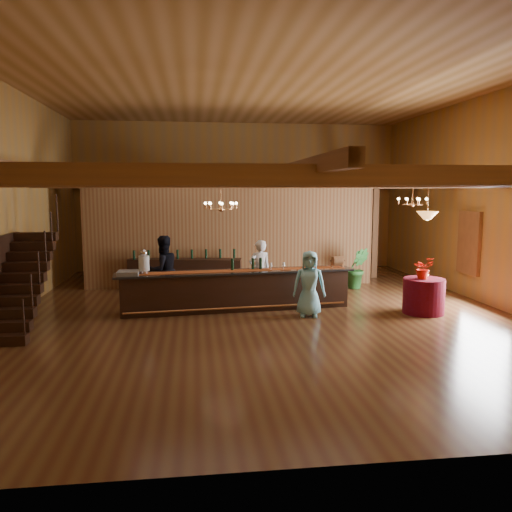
{
  "coord_description": "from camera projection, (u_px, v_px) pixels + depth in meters",
  "views": [
    {
      "loc": [
        -1.67,
        -11.97,
        3.0
      ],
      "look_at": [
        -0.09,
        0.68,
        1.32
      ],
      "focal_mm": 35.0,
      "sensor_mm": 36.0,
      "label": 1
    }
  ],
  "objects": [
    {
      "name": "table_vase",
      "position": [
        425.0,
        272.0,
        12.27
      ],
      "size": [
        0.17,
        0.17,
        0.27
      ],
      "primitive_type": "imported",
      "rotation": [
        0.0,
        0.0,
        -0.31
      ],
      "color": "#C07C47",
      "rests_on": "round_table"
    },
    {
      "name": "wall_front",
      "position": [
        357.0,
        215.0,
        5.13
      ],
      "size": [
        12.0,
        0.1,
        5.5
      ],
      "primitive_type": "cube",
      "color": "olive",
      "rests_on": "floor"
    },
    {
      "name": "backbar_shelf",
      "position": [
        185.0,
        274.0,
        15.09
      ],
      "size": [
        3.43,
        1.08,
        0.95
      ],
      "primitive_type": "cube",
      "rotation": [
        0.0,
        0.0,
        -0.17
      ],
      "color": "black",
      "rests_on": "floor"
    },
    {
      "name": "pendant_lamp",
      "position": [
        427.0,
        215.0,
        11.96
      ],
      "size": [
        0.52,
        0.52,
        0.9
      ],
      "color": "#C07C47",
      "rests_on": "beam_grid"
    },
    {
      "name": "chandelier_right",
      "position": [
        412.0,
        201.0,
        12.95
      ],
      "size": [
        0.8,
        0.8,
        0.63
      ],
      "color": "#C07C47",
      "rests_on": "beam_grid"
    },
    {
      "name": "staff_second",
      "position": [
        163.0,
        270.0,
        13.06
      ],
      "size": [
        1.12,
        1.06,
        1.83
      ],
      "primitive_type": "imported",
      "rotation": [
        0.0,
        0.0,
        3.7
      ],
      "color": "black",
      "rests_on": "floor"
    },
    {
      "name": "glass_rack_tray",
      "position": [
        128.0,
        273.0,
        11.87
      ],
      "size": [
        0.5,
        0.5,
        0.1
      ],
      "primitive_type": "cube",
      "color": "gray",
      "rests_on": "tasting_bar"
    },
    {
      "name": "bar_bottle_0",
      "position": [
        232.0,
        264.0,
        12.56
      ],
      "size": [
        0.07,
        0.07,
        0.3
      ],
      "primitive_type": "cylinder",
      "color": "black",
      "rests_on": "tasting_bar"
    },
    {
      "name": "bartender",
      "position": [
        260.0,
        271.0,
        13.43
      ],
      "size": [
        0.7,
        0.54,
        1.69
      ],
      "primitive_type": "imported",
      "rotation": [
        0.0,
        0.0,
        3.39
      ],
      "color": "white",
      "rests_on": "floor"
    },
    {
      "name": "wall_back",
      "position": [
        238.0,
        197.0,
        18.9
      ],
      "size": [
        12.0,
        0.1,
        5.5
      ],
      "primitive_type": "cube",
      "color": "olive",
      "rests_on": "floor"
    },
    {
      "name": "floor_plant",
      "position": [
        357.0,
        268.0,
        15.3
      ],
      "size": [
        0.76,
        0.65,
        1.27
      ],
      "primitive_type": "imported",
      "rotation": [
        0.0,
        0.0,
        -0.13
      ],
      "color": "#215720",
      "rests_on": "floor"
    },
    {
      "name": "guest",
      "position": [
        309.0,
        284.0,
        11.87
      ],
      "size": [
        0.86,
        0.65,
        1.58
      ],
      "primitive_type": "imported",
      "rotation": [
        0.0,
        0.0,
        -0.2
      ],
      "color": "#7ECCDC",
      "rests_on": "floor"
    },
    {
      "name": "beam_grid",
      "position": [
        260.0,
        181.0,
        12.45
      ],
      "size": [
        11.9,
        13.9,
        0.39
      ],
      "color": "brown",
      "rests_on": "wall_left"
    },
    {
      "name": "ceiling",
      "position": [
        263.0,
        83.0,
        11.66
      ],
      "size": [
        14.0,
        14.0,
        0.0
      ],
      "primitive_type": "plane",
      "rotation": [
        3.14,
        0.0,
        0.0
      ],
      "color": "#A7733F",
      "rests_on": "wall_back"
    },
    {
      "name": "bar_bottle_1",
      "position": [
        253.0,
        264.0,
        12.67
      ],
      "size": [
        0.07,
        0.07,
        0.3
      ],
      "primitive_type": "cylinder",
      "color": "black",
      "rests_on": "tasting_bar"
    },
    {
      "name": "chandelier_left",
      "position": [
        221.0,
        205.0,
        12.26
      ],
      "size": [
        0.8,
        0.8,
        0.72
      ],
      "color": "#C07C47",
      "rests_on": "beam_grid"
    },
    {
      "name": "beverage_dispenser",
      "position": [
        144.0,
        262.0,
        12.01
      ],
      "size": [
        0.26,
        0.26,
        0.6
      ],
      "color": "silver",
      "rests_on": "tasting_bar"
    },
    {
      "name": "bar_bottle_2",
      "position": [
        261.0,
        263.0,
        12.72
      ],
      "size": [
        0.07,
        0.07,
        0.3
      ],
      "primitive_type": "cylinder",
      "color": "black",
      "rests_on": "tasting_bar"
    },
    {
      "name": "staircase",
      "position": [
        20.0,
        283.0,
        10.85
      ],
      "size": [
        1.0,
        2.8,
        2.0
      ],
      "color": "black",
      "rests_on": "floor"
    },
    {
      "name": "tasting_bar",
      "position": [
        237.0,
        290.0,
        12.55
      ],
      "size": [
        6.03,
        1.32,
        1.01
      ],
      "rotation": [
        0.0,
        0.0,
        0.09
      ],
      "color": "black",
      "rests_on": "floor"
    },
    {
      "name": "wall_left",
      "position": [
        1.0,
        201.0,
        11.28
      ],
      "size": [
        0.1,
        14.0,
        5.5
      ],
      "primitive_type": "cube",
      "color": "olive",
      "rests_on": "floor"
    },
    {
      "name": "wall_right",
      "position": [
        495.0,
        200.0,
        12.75
      ],
      "size": [
        0.1,
        14.0,
        5.5
      ],
      "primitive_type": "cube",
      "color": "olive",
      "rests_on": "floor"
    },
    {
      "name": "support_posts",
      "position": [
        266.0,
        251.0,
        11.67
      ],
      "size": [
        9.2,
        10.2,
        3.2
      ],
      "color": "brown",
      "rests_on": "floor"
    },
    {
      "name": "partition_wall",
      "position": [
        232.0,
        237.0,
        15.55
      ],
      "size": [
        9.0,
        0.18,
        3.1
      ],
      "primitive_type": "cube",
      "color": "brown",
      "rests_on": "floor"
    },
    {
      "name": "floor",
      "position": [
        263.0,
        312.0,
        12.37
      ],
      "size": [
        14.0,
        14.0,
        0.0
      ],
      "primitive_type": "plane",
      "color": "#492615",
      "rests_on": "ground"
    },
    {
      "name": "raffle_drum",
      "position": [
        338.0,
        261.0,
        12.99
      ],
      "size": [
        0.34,
        0.24,
        0.3
      ],
      "color": "#97623C",
      "rests_on": "tasting_bar"
    },
    {
      "name": "window_right_back",
      "position": [
        469.0,
        243.0,
        13.89
      ],
      "size": [
        0.12,
        1.05,
        1.75
      ],
      "primitive_type": "cube",
      "color": "white",
      "rests_on": "wall_right"
    },
    {
      "name": "table_flowers",
      "position": [
        423.0,
        268.0,
        12.1
      ],
      "size": [
        0.57,
        0.53,
        0.53
      ],
      "primitive_type": "imported",
      "rotation": [
        0.0,
        0.0,
        0.26
      ],
      "color": "red",
      "rests_on": "round_table"
    },
    {
      "name": "round_table",
      "position": [
        424.0,
        296.0,
        12.22
      ],
      "size": [
        1.0,
        1.0,
        0.86
      ],
      "primitive_type": "cylinder",
      "color": "#500508",
      "rests_on": "floor"
    },
    {
      "name": "backroom_boxes",
      "position": [
        233.0,
        261.0,
        17.68
      ],
      "size": [
        4.1,
        0.6,
        1.1
      ],
      "color": "black",
      "rests_on": "floor"
    }
  ]
}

